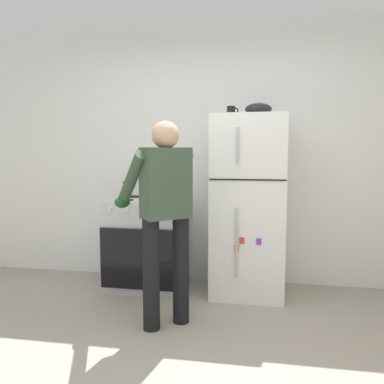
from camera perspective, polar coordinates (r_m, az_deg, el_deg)
The scene contains 9 objects.
ground at distance 2.69m, azimuth -3.56°, elevation -24.81°, with size 8.00×8.00×0.00m, color #9E9384.
kitchen_wall_back at distance 4.23m, azimuth 2.71°, elevation 5.56°, with size 6.00×0.10×2.70m, color white.
refrigerator at distance 3.85m, azimuth 8.07°, elevation -1.94°, with size 0.68×0.72×1.71m.
stove_range at distance 4.08m, azimuth -6.42°, elevation -7.28°, with size 0.76×0.67×0.90m.
person_cook at distance 3.09m, azimuth -4.07°, elevation -1.89°, with size 0.68×0.71×1.60m.
red_pot at distance 3.92m, azimuth -4.43°, elevation -0.28°, with size 0.35×0.25×0.10m.
coffee_mug at distance 3.90m, azimuth 5.64°, elevation 11.45°, with size 0.11×0.08×0.10m.
pepper_mill at distance 4.29m, azimuth -9.53°, elevation 0.53°, with size 0.05×0.05×0.15m, color brown.
mixing_bowl at distance 3.83m, azimuth 9.49°, elevation 11.62°, with size 0.25×0.25×0.11m, color black.
Camera 1 is at (0.56, -2.24, 1.37)m, focal length 37.23 mm.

